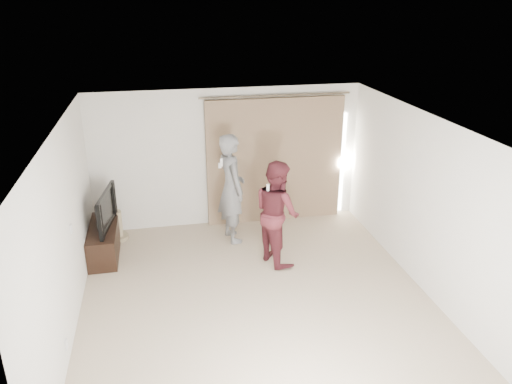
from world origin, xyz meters
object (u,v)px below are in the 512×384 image
person_man (231,188)px  person_woman (277,212)px  tv_console (104,241)px  tv (100,210)px

person_man → person_woman: bearing=-56.6°
tv_console → person_man: 2.34m
tv → person_man: size_ratio=0.56×
tv_console → tv: bearing=0.0°
tv_console → tv: 0.57m
tv_console → person_woman: size_ratio=0.76×
tv → person_man: (2.22, 0.14, 0.16)m
tv_console → person_woman: (2.82, -0.77, 0.61)m
tv_console → tv: size_ratio=1.20×
person_man → person_woman: size_ratio=1.13×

